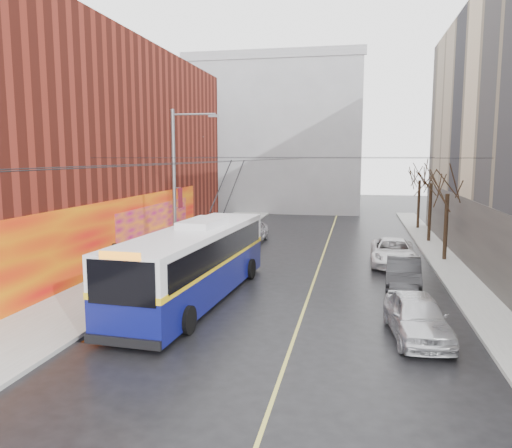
{
  "coord_description": "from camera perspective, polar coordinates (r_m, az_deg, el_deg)",
  "views": [
    {
      "loc": [
        3.56,
        -16.01,
        6.48
      ],
      "look_at": [
        -1.27,
        7.9,
        3.15
      ],
      "focal_mm": 35.0,
      "sensor_mm": 36.0,
      "label": 1
    }
  ],
  "objects": [
    {
      "name": "ground",
      "position": [
        17.64,
        -1.06,
        -13.79
      ],
      "size": [
        140.0,
        140.0,
        0.0
      ],
      "primitive_type": "plane",
      "color": "black",
      "rests_on": "ground"
    },
    {
      "name": "sidewalk_left",
      "position": [
        30.97,
        -10.8,
        -4.31
      ],
      "size": [
        4.0,
        60.0,
        0.15
      ],
      "primitive_type": "cube",
      "color": "gray",
      "rests_on": "ground"
    },
    {
      "name": "sidewalk_right",
      "position": [
        29.25,
        21.94,
        -5.46
      ],
      "size": [
        2.0,
        60.0,
        0.15
      ],
      "primitive_type": "cube",
      "color": "gray",
      "rests_on": "ground"
    },
    {
      "name": "lane_line",
      "position": [
        30.77,
        7.35,
        -4.45
      ],
      "size": [
        0.12,
        50.0,
        0.01
      ],
      "primitive_type": "cube",
      "color": "#BFB74C",
      "rests_on": "ground"
    },
    {
      "name": "building_left",
      "position": [
        35.81,
        -21.89,
        8.03
      ],
      "size": [
        12.11,
        36.0,
        14.0
      ],
      "color": "#5F1C13",
      "rests_on": "ground"
    },
    {
      "name": "building_far",
      "position": [
        61.8,
        2.55,
        10.11
      ],
      "size": [
        20.5,
        12.1,
        18.0
      ],
      "color": "gray",
      "rests_on": "ground"
    },
    {
      "name": "streetlight_pole",
      "position": [
        27.81,
        -9.04,
        4.31
      ],
      "size": [
        2.65,
        0.6,
        9.0
      ],
      "color": "slate",
      "rests_on": "ground"
    },
    {
      "name": "catenary_wires",
      "position": [
        31.38,
        0.21,
        7.34
      ],
      "size": [
        18.0,
        60.0,
        0.22
      ],
      "color": "black"
    },
    {
      "name": "tree_near",
      "position": [
        32.51,
        21.11,
        4.6
      ],
      "size": [
        3.2,
        3.2,
        6.4
      ],
      "color": "black",
      "rests_on": "ground"
    },
    {
      "name": "tree_mid",
      "position": [
        39.41,
        19.44,
        5.54
      ],
      "size": [
        3.2,
        3.2,
        6.68
      ],
      "color": "black",
      "rests_on": "ground"
    },
    {
      "name": "tree_far",
      "position": [
        46.35,
        18.25,
        5.73
      ],
      "size": [
        3.2,
        3.2,
        6.57
      ],
      "color": "black",
      "rests_on": "ground"
    },
    {
      "name": "puddle",
      "position": [
        20.06,
        -16.01,
        -11.38
      ],
      "size": [
        2.56,
        3.16,
        0.01
      ],
      "primitive_type": "cube",
      "color": "black",
      "rests_on": "ground"
    },
    {
      "name": "pigeons_flying",
      "position": [
        26.87,
        -3.2,
        10.3
      ],
      "size": [
        4.79,
        4.07,
        1.23
      ],
      "color": "slate"
    },
    {
      "name": "trolleybus",
      "position": [
        22.77,
        -6.97,
        -4.3
      ],
      "size": [
        3.7,
        13.36,
        6.27
      ],
      "rotation": [
        0.0,
        0.0,
        -0.06
      ],
      "color": "#0B0F54",
      "rests_on": "ground"
    },
    {
      "name": "parked_car_a",
      "position": [
        19.02,
        17.92,
        -9.99
      ],
      "size": [
        2.39,
        4.88,
        1.6
      ],
      "primitive_type": "imported",
      "rotation": [
        0.0,
        0.0,
        0.11
      ],
      "color": "silver",
      "rests_on": "ground"
    },
    {
      "name": "parked_car_b",
      "position": [
        25.61,
        16.49,
        -5.45
      ],
      "size": [
        1.94,
        4.74,
        1.53
      ],
      "primitive_type": "imported",
      "rotation": [
        0.0,
        0.0,
        -0.07
      ],
      "color": "#27282A",
      "rests_on": "ground"
    },
    {
      "name": "parked_car_c",
      "position": [
        31.06,
        15.38,
        -3.11
      ],
      "size": [
        2.66,
        5.6,
        1.54
      ],
      "primitive_type": "imported",
      "rotation": [
        0.0,
        0.0,
        -0.02
      ],
      "color": "white",
      "rests_on": "ground"
    },
    {
      "name": "following_car",
      "position": [
        37.73,
        -0.47,
        -0.89
      ],
      "size": [
        2.04,
        4.75,
        1.6
      ],
      "primitive_type": "imported",
      "rotation": [
        0.0,
        0.0,
        -0.03
      ],
      "color": "silver",
      "rests_on": "ground"
    },
    {
      "name": "pedestrian_a",
      "position": [
        30.16,
        -13.31,
        -3.09
      ],
      "size": [
        0.45,
        0.61,
        1.52
      ],
      "primitive_type": "imported",
      "rotation": [
        0.0,
        0.0,
        1.74
      ],
      "color": "black",
      "rests_on": "sidewalk_left"
    },
    {
      "name": "pedestrian_b",
      "position": [
        28.81,
        -15.75,
        -3.64
      ],
      "size": [
        0.94,
        0.96,
        1.55
      ],
      "primitive_type": "imported",
      "rotation": [
        0.0,
        0.0,
        0.87
      ],
      "color": "black",
      "rests_on": "sidewalk_left"
    },
    {
      "name": "pedestrian_c",
      "position": [
        27.75,
        -11.62,
        -3.56
      ],
      "size": [
        1.42,
        1.31,
        1.92
      ],
      "primitive_type": "imported",
      "rotation": [
        0.0,
        0.0,
        2.5
      ],
      "color": "black",
      "rests_on": "sidewalk_left"
    }
  ]
}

